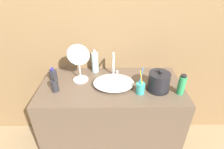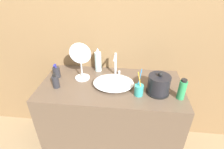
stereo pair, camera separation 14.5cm
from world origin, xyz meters
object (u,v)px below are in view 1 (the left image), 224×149
lotion_bottle (55,85)px  vanity_mirror (79,62)px  toothbrush_cup (140,88)px  mouthwash_bottle (182,85)px  shampoo_bottle (53,75)px  hand_cream_bottle (95,62)px  faucet (114,64)px  electric_kettle (159,82)px

lotion_bottle → vanity_mirror: vanity_mirror is taller
toothbrush_cup → mouthwash_bottle: toothbrush_cup is taller
lotion_bottle → mouthwash_bottle: bearing=-2.4°
vanity_mirror → shampoo_bottle: bearing=-178.9°
toothbrush_cup → lotion_bottle: bearing=177.2°
toothbrush_cup → hand_cream_bottle: bearing=137.5°
mouthwash_bottle → hand_cream_bottle: size_ratio=0.73×
shampoo_bottle → hand_cream_bottle: hand_cream_bottle is taller
lotion_bottle → hand_cream_bottle: size_ratio=0.58×
lotion_bottle → vanity_mirror: (0.18, 0.16, 0.13)m
faucet → lotion_bottle: bearing=-153.5°
faucet → toothbrush_cup: size_ratio=0.98×
electric_kettle → shampoo_bottle: bearing=171.0°
mouthwash_bottle → faucet: bearing=151.8°
shampoo_bottle → mouthwash_bottle: 1.07m
shampoo_bottle → vanity_mirror: 0.27m
hand_cream_bottle → vanity_mirror: 0.21m
faucet → lotion_bottle: faucet is taller
shampoo_bottle → vanity_mirror: bearing=1.1°
electric_kettle → faucet: bearing=148.1°
electric_kettle → vanity_mirror: (-0.65, 0.15, 0.11)m
shampoo_bottle → hand_cream_bottle: 0.39m
toothbrush_cup → lotion_bottle: size_ratio=1.64×
electric_kettle → lotion_bottle: bearing=-178.9°
shampoo_bottle → vanity_mirror: size_ratio=0.39×
hand_cream_bottle → faucet: bearing=-24.0°
lotion_bottle → hand_cream_bottle: (0.30, 0.32, 0.05)m
lotion_bottle → mouthwash_bottle: size_ratio=0.80×
vanity_mirror → faucet: bearing=14.5°
shampoo_bottle → electric_kettle: bearing=-9.0°
shampoo_bottle → hand_cream_bottle: size_ratio=0.56×
electric_kettle → shampoo_bottle: (-0.89, 0.14, -0.02)m
electric_kettle → mouthwash_bottle: size_ratio=1.09×
lotion_bottle → vanity_mirror: bearing=41.7°
mouthwash_bottle → electric_kettle: bearing=160.9°
lotion_bottle → faucet: bearing=26.5°
lotion_bottle → shampoo_bottle: bearing=109.3°
toothbrush_cup → mouthwash_bottle: bearing=-1.5°
faucet → vanity_mirror: (-0.30, -0.08, 0.06)m
electric_kettle → shampoo_bottle: 0.90m
hand_cream_bottle → electric_kettle: bearing=-29.4°
shampoo_bottle → hand_cream_bottle: (0.36, 0.16, 0.05)m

